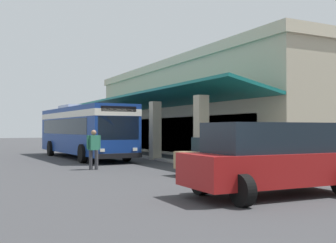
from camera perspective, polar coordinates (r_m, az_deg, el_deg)
ground at (r=30.29m, az=2.58°, el=-4.45°), size 120.00×120.00×0.00m
curb_strip at (r=28.81m, az=-6.02°, el=-4.50°), size 30.89×0.50×0.12m
plaza_building at (r=33.45m, az=9.60°, el=1.71°), size 26.04×17.04×6.79m
transit_bus at (r=26.03m, az=-11.68°, el=-0.91°), size 11.33×3.22×3.34m
parked_suv_red at (r=11.40m, az=14.07°, el=-4.97°), size 2.82×4.86×1.97m
parked_sedan_tan at (r=16.45m, az=8.80°, el=-4.69°), size 2.67×4.53×1.47m
pedestrian at (r=18.40m, az=-10.31°, el=-3.53°), size 0.41×0.68×1.76m
potted_palm at (r=36.20m, az=-8.69°, el=-2.85°), size 1.52×1.64×2.77m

